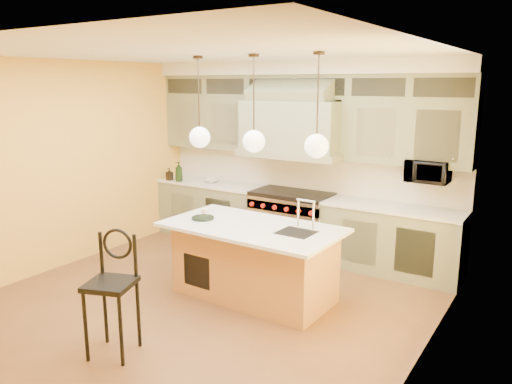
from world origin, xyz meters
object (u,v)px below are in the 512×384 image
Objects in this scene: counter_stool at (112,285)px; microwave at (428,171)px; range at (292,222)px; kitchen_island at (254,260)px.

counter_stool is 2.24× the size of microwave.
counter_stool is at bearing -118.75° from microwave.
microwave reaches higher than range.
range is at bearing 69.56° from counter_stool.
range is at bearing 104.95° from kitchen_island.
kitchen_island is 3.98× the size of microwave.
kitchen_island is at bearing -76.56° from range.
counter_stool is 4.20m from microwave.
microwave reaches higher than counter_stool.
microwave is (1.99, 3.62, 0.76)m from counter_stool.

